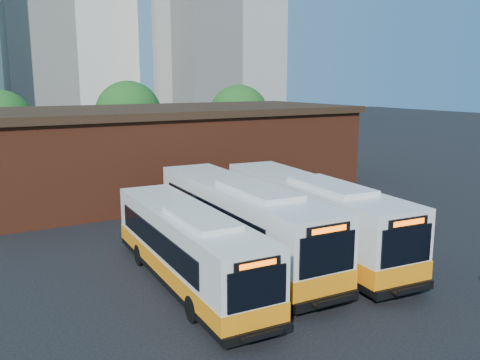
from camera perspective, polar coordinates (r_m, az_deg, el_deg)
ground at (r=22.61m, az=11.05°, el=-10.70°), size 220.00×220.00×0.00m
bus_west at (r=21.15m, az=-5.87°, el=-7.78°), size 3.02×12.16×3.28m
bus_midwest at (r=23.92m, az=0.05°, el=-4.94°), size 3.41×13.92×3.76m
bus_mideast at (r=25.22m, az=7.89°, el=-4.24°), size 3.97×13.85×3.73m
depot_building at (r=38.65m, az=-8.66°, el=3.43°), size 28.60×12.60×6.40m
tree_mid at (r=52.28m, az=-12.39°, el=7.26°), size 6.56×6.56×8.36m
tree_east at (r=54.04m, az=-0.12°, el=7.36°), size 6.24×6.24×7.96m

